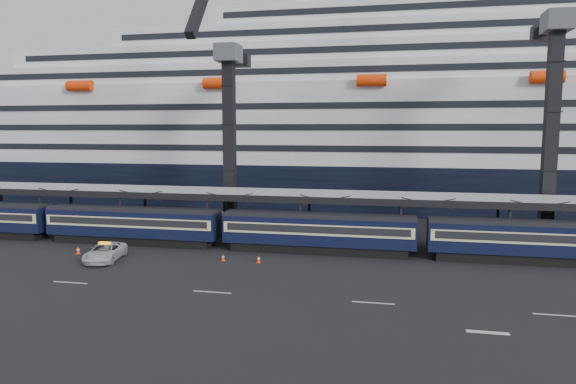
# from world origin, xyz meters

# --- Properties ---
(ground) EXTENTS (260.00, 260.00, 0.00)m
(ground) POSITION_xyz_m (0.00, 0.00, 0.00)
(ground) COLOR black
(ground) RESTS_ON ground
(lane_markings) EXTENTS (111.00, 4.27, 0.02)m
(lane_markings) POSITION_xyz_m (8.15, -5.23, 0.01)
(lane_markings) COLOR beige
(lane_markings) RESTS_ON ground
(train) EXTENTS (133.05, 3.00, 4.05)m
(train) POSITION_xyz_m (-4.65, 10.00, 2.20)
(train) COLOR black
(train) RESTS_ON ground
(canopy) EXTENTS (130.00, 6.25, 5.53)m
(canopy) POSITION_xyz_m (0.00, 14.00, 5.25)
(canopy) COLOR #A1A3AA
(canopy) RESTS_ON ground
(cruise_ship) EXTENTS (214.09, 28.84, 34.00)m
(cruise_ship) POSITION_xyz_m (-1.08, 45.99, 12.34)
(cruise_ship) COLOR black
(cruise_ship) RESTS_ON ground
(crane_dark_near) EXTENTS (4.50, 17.75, 35.08)m
(crane_dark_near) POSITION_xyz_m (-20.00, 18.59, 11.93)
(crane_dark_near) COLOR #45474B
(crane_dark_near) RESTS_ON ground
(crane_dark_mid) EXTENTS (4.50, 18.24, 39.64)m
(crane_dark_mid) POSITION_xyz_m (15.00, 17.59, 13.36)
(crane_dark_mid) COLOR #45474B
(crane_dark_mid) RESTS_ON ground
(pickup_truck) EXTENTS (3.65, 6.12, 1.59)m
(pickup_truck) POSITION_xyz_m (-27.10, 2.95, 0.80)
(pickup_truck) COLOR silver
(pickup_truck) RESTS_ON ground
(traffic_cone_b) EXTENTS (0.41, 0.41, 0.81)m
(traffic_cone_b) POSITION_xyz_m (-31.07, 4.66, 0.40)
(traffic_cone_b) COLOR #FB3A07
(traffic_cone_b) RESTS_ON ground
(traffic_cone_c) EXTENTS (0.35, 0.35, 0.70)m
(traffic_cone_c) POSITION_xyz_m (-16.21, 5.02, 0.35)
(traffic_cone_c) COLOR #FB3A07
(traffic_cone_c) RESTS_ON ground
(traffic_cone_d) EXTENTS (0.38, 0.38, 0.75)m
(traffic_cone_d) POSITION_xyz_m (-12.79, 5.02, 0.37)
(traffic_cone_d) COLOR #FB3A07
(traffic_cone_d) RESTS_ON ground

